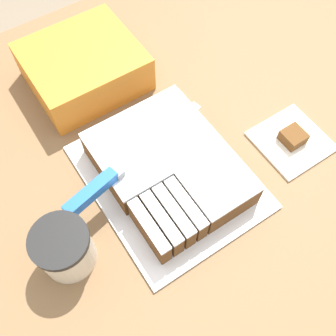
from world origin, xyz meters
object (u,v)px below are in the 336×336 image
Objects in this scene: cake_board at (168,176)px; cake at (168,166)px; knife at (106,180)px; coffee_cup at (65,249)px; storage_box at (84,67)px; brownie at (293,137)px.

cake_board is 1.22× the size of cake.
coffee_cup is at bearing -165.48° from knife.
cake_board is at bearing -87.10° from storage_box.
cake is at bearing 163.78° from brownie.
storage_box is at bearing 92.90° from cake_board.
knife and storage_box have the same top height.
knife is 0.13m from coffee_cup.
coffee_cup reaches higher than cake.
storage_box reaches higher than cake_board.
cake_board is 0.03m from cake.
coffee_cup reaches higher than storage_box.
cake is 0.31m from storage_box.
knife reaches higher than cake_board.
cake_board is 0.27m from brownie.
coffee_cup is (-0.24, -0.04, 0.01)m from cake.
brownie is (0.38, -0.09, -0.06)m from knife.
brownie is at bearing -26.48° from knife.
cake is at bearing -20.77° from knife.
coffee_cup is 0.41m from storage_box.
knife is 0.31m from storage_box.
cake_board is 0.24m from coffee_cup.
storage_box is at bearing 125.78° from brownie.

